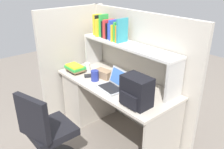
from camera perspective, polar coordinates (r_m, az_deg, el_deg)
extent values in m
plane|color=slate|center=(3.24, 0.69, -13.66)|extent=(8.00, 8.00, 0.00)
cube|color=beige|center=(2.86, 0.76, -2.21)|extent=(1.60, 0.70, 0.03)
cube|color=#B6AD9F|center=(3.41, -5.40, -4.64)|extent=(0.40, 0.64, 0.70)
cube|color=#B6AD9F|center=(2.61, 12.49, -15.16)|extent=(0.03, 0.64, 0.70)
cube|color=#BCB5A8|center=(3.08, 6.09, 0.82)|extent=(1.84, 0.05, 1.55)
cube|color=#BCB5A8|center=(3.44, -9.26, 3.19)|extent=(0.05, 1.06, 1.55)
cube|color=beige|center=(3.40, -4.50, 6.11)|extent=(0.03, 0.28, 0.42)
cube|color=beige|center=(2.49, 15.06, -1.53)|extent=(0.03, 0.28, 0.42)
cube|color=silver|center=(2.82, 3.89, 7.20)|extent=(1.44, 0.28, 0.03)
cube|color=yellow|center=(3.23, -3.58, 12.14)|extent=(0.04, 0.13, 0.28)
cube|color=black|center=(3.20, -3.07, 11.96)|extent=(0.04, 0.13, 0.27)
cube|color=yellow|center=(3.16, -2.66, 11.47)|extent=(0.04, 0.18, 0.23)
cube|color=green|center=(3.12, -2.05, 11.90)|extent=(0.04, 0.13, 0.29)
cube|color=black|center=(3.10, -1.51, 11.07)|extent=(0.04, 0.13, 0.21)
cube|color=red|center=(3.06, -0.86, 11.15)|extent=(0.04, 0.16, 0.24)
cube|color=black|center=(3.03, -0.38, 10.70)|extent=(0.02, 0.16, 0.20)
cube|color=blue|center=(3.01, 0.17, 10.61)|extent=(0.04, 0.14, 0.21)
cube|color=blue|center=(2.96, 0.53, 10.86)|extent=(0.03, 0.16, 0.25)
cube|color=yellow|center=(2.93, 1.06, 10.25)|extent=(0.03, 0.17, 0.21)
cube|color=green|center=(2.90, 1.59, 10.48)|extent=(0.03, 0.15, 0.24)
cube|color=orange|center=(2.88, 2.17, 10.01)|extent=(0.03, 0.17, 0.21)
cube|color=teal|center=(2.84, 2.52, 10.70)|extent=(0.03, 0.17, 0.29)
cube|color=#B7BABF|center=(2.69, -0.24, -3.42)|extent=(0.33, 0.25, 0.02)
cube|color=black|center=(2.68, -0.42, -3.26)|extent=(0.29, 0.20, 0.00)
cube|color=#B7BABF|center=(2.70, 1.76, -0.68)|extent=(0.32, 0.10, 0.19)
cube|color=#3F72CC|center=(2.70, 1.64, -0.72)|extent=(0.28, 0.08, 0.16)
cube|color=black|center=(2.33, 6.06, -4.04)|extent=(0.30, 0.20, 0.31)
cube|color=black|center=(2.30, 4.17, -6.39)|extent=(0.22, 0.04, 0.14)
cube|color=#262628|center=(3.01, -5.80, -0.31)|extent=(0.10, 0.12, 0.03)
cylinder|color=white|center=(3.20, -6.08, 1.94)|extent=(0.08, 0.08, 0.11)
cube|color=#9E7F60|center=(2.97, -2.06, 0.16)|extent=(0.24, 0.15, 0.10)
cylinder|color=navy|center=(2.88, -4.24, -0.28)|extent=(0.10, 0.10, 0.13)
cube|color=black|center=(3.20, -8.88, 0.96)|extent=(0.19, 0.18, 0.03)
cube|color=olive|center=(3.17, -8.99, 1.23)|extent=(0.25, 0.17, 0.02)
cube|color=green|center=(3.17, -9.03, 1.73)|extent=(0.25, 0.19, 0.03)
cube|color=yellow|center=(3.15, -9.21, 2.14)|extent=(0.22, 0.15, 0.02)
cylinder|color=#262628|center=(2.72, -14.21, -16.49)|extent=(0.05, 0.05, 0.41)
cube|color=black|center=(2.59, -14.67, -13.02)|extent=(0.44, 0.44, 0.08)
cube|color=black|center=(2.34, -18.94, -10.14)|extent=(0.40, 0.17, 0.44)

